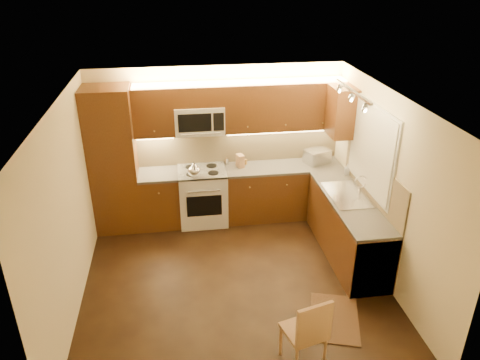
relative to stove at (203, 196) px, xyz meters
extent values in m
cube|color=black|center=(0.30, -1.68, -0.46)|extent=(4.00, 4.00, 0.01)
cube|color=beige|center=(0.30, -1.68, 2.04)|extent=(4.00, 4.00, 0.01)
cube|color=beige|center=(0.30, 0.32, 0.79)|extent=(4.00, 0.01, 2.50)
cube|color=beige|center=(0.30, -3.67, 0.79)|extent=(4.00, 0.01, 2.50)
cube|color=beige|center=(-1.70, -1.68, 0.79)|extent=(0.01, 4.00, 2.50)
cube|color=beige|center=(2.30, -1.68, 0.79)|extent=(0.01, 4.00, 2.50)
cube|color=#45260E|center=(-1.35, 0.02, 0.69)|extent=(0.70, 0.60, 2.30)
cube|color=#45260E|center=(-0.69, 0.02, -0.03)|extent=(0.62, 0.60, 0.86)
cube|color=#383632|center=(-0.69, 0.02, 0.42)|extent=(0.62, 0.60, 0.04)
cube|color=#45260E|center=(1.34, 0.02, -0.03)|extent=(1.92, 0.60, 0.86)
cube|color=#383632|center=(1.34, 0.02, 0.42)|extent=(1.92, 0.60, 0.04)
cube|color=#45260E|center=(2.00, -1.28, -0.03)|extent=(0.60, 2.00, 0.86)
cube|color=#383632|center=(2.00, -1.28, 0.42)|extent=(0.60, 2.00, 0.04)
cube|color=silver|center=(2.00, -1.98, -0.03)|extent=(0.58, 0.60, 0.84)
cube|color=tan|center=(0.65, 0.31, 0.74)|extent=(3.30, 0.02, 0.60)
cube|color=tan|center=(2.29, -1.28, 0.74)|extent=(0.02, 2.00, 0.60)
cube|color=#45260E|center=(-0.69, 0.15, 1.42)|extent=(0.62, 0.35, 0.75)
cube|color=#45260E|center=(1.34, 0.15, 1.42)|extent=(1.92, 0.35, 0.75)
cube|color=#45260E|center=(0.00, 0.15, 1.63)|extent=(0.76, 0.35, 0.31)
cube|color=#45260E|center=(2.12, -0.28, 1.42)|extent=(0.35, 0.50, 0.75)
cube|color=silver|center=(2.29, -1.12, 1.14)|extent=(0.03, 1.44, 1.24)
cube|color=silver|center=(2.27, -1.12, 1.14)|extent=(0.02, 1.36, 1.16)
cube|color=silver|center=(1.85, -1.27, 2.00)|extent=(0.04, 1.20, 0.03)
cube|color=silver|center=(1.91, 0.07, 0.55)|extent=(0.46, 0.40, 0.23)
cube|color=#A8724B|center=(0.63, 0.09, 0.54)|extent=(0.13, 0.17, 0.21)
cylinder|color=silver|center=(0.44, 0.21, 0.49)|extent=(0.06, 0.06, 0.10)
cylinder|color=brown|center=(0.44, 0.26, 0.48)|extent=(0.06, 0.06, 0.09)
cylinder|color=silver|center=(0.44, 0.21, 0.49)|extent=(0.06, 0.06, 0.09)
cylinder|color=olive|center=(0.74, 0.18, 0.48)|extent=(0.05, 0.05, 0.09)
imported|color=silver|center=(2.24, -0.44, 0.52)|extent=(0.09, 0.09, 0.17)
cube|color=black|center=(1.40, -2.58, -0.45)|extent=(0.80, 0.99, 0.01)
camera|label=1|loc=(-0.36, -6.68, 3.49)|focal=34.46mm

